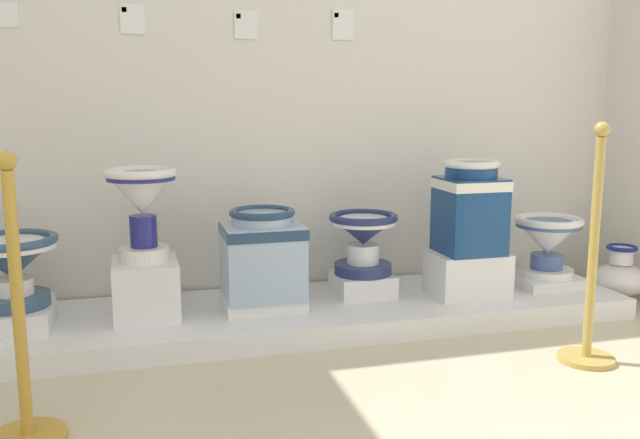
# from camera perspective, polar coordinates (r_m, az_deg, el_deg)

# --- Properties ---
(wall_back) EXTENTS (4.15, 0.06, 3.22)m
(wall_back) POSITION_cam_1_polar(r_m,az_deg,el_deg) (3.76, -2.54, 17.52)
(wall_back) COLOR silver
(wall_back) RESTS_ON ground_plane
(display_platform) EXTENTS (3.26, 0.78, 0.11)m
(display_platform) POSITION_cam_1_polar(r_m,az_deg,el_deg) (3.47, -0.70, -7.85)
(display_platform) COLOR white
(display_platform) RESTS_ON ground_plane
(plinth_block_leftmost) EXTENTS (0.31, 0.36, 0.10)m
(plinth_block_leftmost) POSITION_cam_1_polar(r_m,az_deg,el_deg) (3.37, -24.15, -7.49)
(plinth_block_leftmost) COLOR white
(plinth_block_leftmost) RESTS_ON display_platform
(antique_toilet_leftmost) EXTENTS (0.40, 0.40, 0.32)m
(antique_toilet_leftmost) POSITION_cam_1_polar(r_m,az_deg,el_deg) (3.30, -24.46, -3.19)
(antique_toilet_leftmost) COLOR #304E6C
(antique_toilet_leftmost) RESTS_ON plinth_block_leftmost
(plinth_block_rightmost) EXTENTS (0.30, 0.35, 0.27)m
(plinth_block_rightmost) POSITION_cam_1_polar(r_m,az_deg,el_deg) (3.33, -14.40, -5.62)
(plinth_block_rightmost) COLOR white
(plinth_block_rightmost) RESTS_ON display_platform
(antique_toilet_rightmost) EXTENTS (0.33, 0.33, 0.44)m
(antique_toilet_rightmost) POSITION_cam_1_polar(r_m,az_deg,el_deg) (3.24, -14.73, 1.71)
(antique_toilet_rightmost) COLOR white
(antique_toilet_rightmost) RESTS_ON plinth_block_rightmost
(plinth_block_central_ornate) EXTENTS (0.39, 0.30, 0.06)m
(plinth_block_central_ornate) POSITION_cam_1_polar(r_m,az_deg,el_deg) (3.37, -4.77, -6.94)
(plinth_block_central_ornate) COLOR white
(plinth_block_central_ornate) RESTS_ON display_platform
(antique_toilet_central_ornate) EXTENTS (0.39, 0.33, 0.44)m
(antique_toilet_central_ornate) POSITION_cam_1_polar(r_m,az_deg,el_deg) (3.31, -4.83, -2.64)
(antique_toilet_central_ornate) COLOR #9DB6D1
(antique_toilet_central_ornate) RESTS_ON plinth_block_central_ornate
(plinth_block_broad_patterned) EXTENTS (0.30, 0.28, 0.11)m
(plinth_block_broad_patterned) POSITION_cam_1_polar(r_m,az_deg,el_deg) (3.59, 3.60, -5.42)
(plinth_block_broad_patterned) COLOR white
(plinth_block_broad_patterned) RESTS_ON display_platform
(antique_toilet_broad_patterned) EXTENTS (0.36, 0.36, 0.32)m
(antique_toilet_broad_patterned) POSITION_cam_1_polar(r_m,az_deg,el_deg) (3.53, 3.65, -1.31)
(antique_toilet_broad_patterned) COLOR navy
(antique_toilet_broad_patterned) RESTS_ON plinth_block_broad_patterned
(plinth_block_slender_white) EXTENTS (0.39, 0.29, 0.23)m
(plinth_block_slender_white) POSITION_cam_1_polar(r_m,az_deg,el_deg) (3.66, 12.26, -4.44)
(plinth_block_slender_white) COLOR white
(plinth_block_slender_white) RESTS_ON display_platform
(antique_toilet_slender_white) EXTENTS (0.31, 0.30, 0.48)m
(antique_toilet_slender_white) POSITION_cam_1_polar(r_m,az_deg,el_deg) (3.59, 12.48, 1.25)
(antique_toilet_slender_white) COLOR navy
(antique_toilet_slender_white) RESTS_ON plinth_block_slender_white
(plinth_block_squat_floral) EXTENTS (0.36, 0.32, 0.05)m
(plinth_block_squat_floral) POSITION_cam_1_polar(r_m,az_deg,el_deg) (3.98, 18.40, -4.86)
(plinth_block_squat_floral) COLOR white
(plinth_block_squat_floral) RESTS_ON display_platform
(antique_toilet_squat_floral) EXTENTS (0.37, 0.37, 0.33)m
(antique_toilet_squat_floral) POSITION_cam_1_polar(r_m,az_deg,el_deg) (3.93, 18.59, -1.49)
(antique_toilet_squat_floral) COLOR white
(antique_toilet_squat_floral) RESTS_ON plinth_block_squat_floral
(info_placard_first) EXTENTS (0.13, 0.01, 0.11)m
(info_placard_first) POSITION_cam_1_polar(r_m,az_deg,el_deg) (3.66, -25.05, 15.32)
(info_placard_first) COLOR white
(info_placard_second) EXTENTS (0.12, 0.01, 0.14)m
(info_placard_second) POSITION_cam_1_polar(r_m,az_deg,el_deg) (3.62, -15.48, 15.94)
(info_placard_second) COLOR white
(info_placard_third) EXTENTS (0.12, 0.01, 0.14)m
(info_placard_third) POSITION_cam_1_polar(r_m,az_deg,el_deg) (3.67, -6.27, 15.96)
(info_placard_third) COLOR white
(info_placard_fourth) EXTENTS (0.12, 0.01, 0.16)m
(info_placard_fourth) POSITION_cam_1_polar(r_m,az_deg,el_deg) (3.79, 1.94, 16.06)
(info_placard_fourth) COLOR white
(decorative_vase_companion) EXTENTS (0.30, 0.30, 0.32)m
(decorative_vase_companion) POSITION_cam_1_polar(r_m,az_deg,el_deg) (4.19, 23.88, -4.44)
(decorative_vase_companion) COLOR navy
(decorative_vase_companion) RESTS_ON ground_plane
(stanchion_post_near_left) EXTENTS (0.25, 0.25, 0.96)m
(stanchion_post_near_left) POSITION_cam_1_polar(r_m,az_deg,el_deg) (2.45, -23.74, -10.57)
(stanchion_post_near_left) COLOR gold
(stanchion_post_near_left) RESTS_ON ground_plane
(stanchion_post_near_right) EXTENTS (0.24, 0.24, 1.03)m
(stanchion_post_near_right) POSITION_cam_1_polar(r_m,az_deg,el_deg) (3.12, 21.78, -5.39)
(stanchion_post_near_right) COLOR #B69644
(stanchion_post_near_right) RESTS_ON ground_plane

